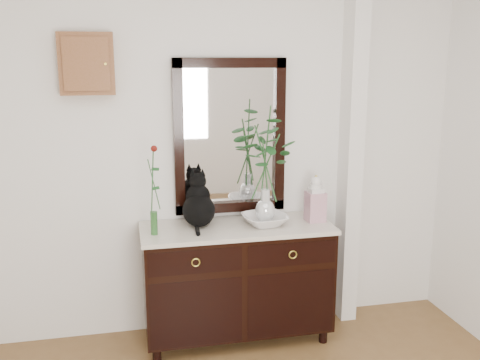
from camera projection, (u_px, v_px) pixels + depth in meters
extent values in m
cube|color=white|center=(216.00, 150.00, 3.81)|extent=(3.60, 0.04, 2.70)
cube|color=white|center=(351.00, 146.00, 3.94)|extent=(0.12, 0.20, 2.70)
cube|color=black|center=(237.00, 278.00, 3.79)|extent=(1.30, 0.50, 0.82)
cube|color=beige|center=(237.00, 228.00, 3.70)|extent=(1.33, 0.52, 0.03)
cube|color=black|center=(230.00, 137.00, 3.79)|extent=(0.80, 0.06, 1.10)
cube|color=white|center=(230.00, 137.00, 3.81)|extent=(0.66, 0.01, 0.96)
cube|color=brown|center=(87.00, 64.00, 3.46)|extent=(0.35, 0.10, 0.40)
imported|color=silver|center=(265.00, 220.00, 3.71)|extent=(0.35, 0.35, 0.08)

